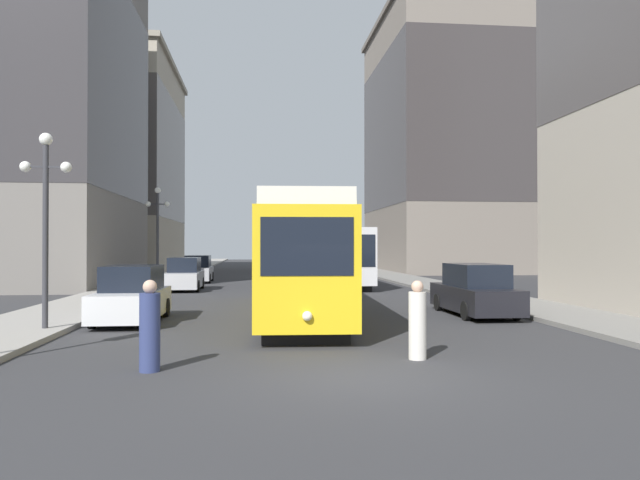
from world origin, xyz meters
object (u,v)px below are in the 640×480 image
(parked_car_right_far, at_px, (475,291))
(transit_bus, at_px, (338,254))
(parked_car_left_far, at_px, (198,270))
(lamp_post_left_far, at_px, (158,221))
(pedestrian_crossing_far, at_px, (150,329))
(pedestrian_crossing_near, at_px, (417,323))
(streetcar, at_px, (300,256))
(lamp_post_left_near, at_px, (46,200))
(parked_car_left_mid, at_px, (184,275))
(parked_car_left_near, at_px, (132,296))

(parked_car_right_far, bearing_deg, transit_bus, -80.53)
(transit_bus, relative_size, parked_car_left_far, 2.66)
(transit_bus, relative_size, lamp_post_left_far, 2.09)
(pedestrian_crossing_far, bearing_deg, parked_car_left_far, -87.19)
(pedestrian_crossing_near, bearing_deg, transit_bus, -16.80)
(streetcar, bearing_deg, lamp_post_left_near, -149.55)
(parked_car_left_mid, height_order, lamp_post_left_far, lamp_post_left_far)
(streetcar, distance_m, lamp_post_left_far, 16.93)
(parked_car_right_far, distance_m, parked_car_left_far, 23.94)
(transit_bus, relative_size, parked_car_left_near, 2.59)
(parked_car_left_near, xyz_separation_m, pedestrian_crossing_far, (1.93, -7.88, -0.01))
(parked_car_left_far, relative_size, lamp_post_left_far, 0.78)
(parked_car_left_mid, bearing_deg, parked_car_left_far, 89.88)
(streetcar, relative_size, parked_car_left_far, 3.26)
(streetcar, xyz_separation_m, lamp_post_left_near, (-7.42, -3.92, 1.65))
(streetcar, xyz_separation_m, pedestrian_crossing_far, (-3.60, -9.44, -1.27))
(transit_bus, relative_size, parked_car_right_far, 2.45)
(streetcar, relative_size, parked_car_left_near, 3.18)
(parked_car_left_far, distance_m, pedestrian_crossing_near, 29.74)
(parked_car_left_near, xyz_separation_m, lamp_post_left_near, (-1.90, -2.36, 2.91))
(transit_bus, xyz_separation_m, pedestrian_crossing_near, (-1.55, -24.33, -1.15))
(lamp_post_left_far, bearing_deg, lamp_post_left_near, -90.00)
(parked_car_left_far, xyz_separation_m, lamp_post_left_near, (-1.90, -23.96, 2.91))
(streetcar, height_order, parked_car_left_far, streetcar)
(transit_bus, height_order, lamp_post_left_near, lamp_post_left_near)
(lamp_post_left_far, bearing_deg, parked_car_left_far, 68.95)
(parked_car_right_far, relative_size, lamp_post_left_near, 0.90)
(pedestrian_crossing_near, xyz_separation_m, pedestrian_crossing_far, (-5.54, -0.69, 0.04))
(parked_car_left_near, relative_size, parked_car_left_mid, 1.03)
(parked_car_right_far, distance_m, lamp_post_left_near, 14.25)
(parked_car_left_near, bearing_deg, pedestrian_crossing_far, -75.85)
(pedestrian_crossing_near, relative_size, pedestrian_crossing_far, 0.95)
(parked_car_left_mid, distance_m, pedestrian_crossing_near, 22.41)
(lamp_post_left_near, distance_m, lamp_post_left_far, 19.02)
(parked_car_left_near, distance_m, parked_car_left_far, 21.59)
(parked_car_left_near, relative_size, parked_car_left_far, 1.03)
(pedestrian_crossing_far, bearing_deg, parked_car_right_far, -139.61)
(parked_car_left_far, bearing_deg, pedestrian_crossing_far, -86.70)
(parked_car_left_mid, height_order, pedestrian_crossing_far, parked_car_left_mid)
(transit_bus, bearing_deg, parked_car_left_far, 153.50)
(pedestrian_crossing_far, bearing_deg, parked_car_left_mid, -85.88)
(parked_car_right_far, relative_size, parked_car_left_far, 1.09)
(streetcar, xyz_separation_m, pedestrian_crossing_near, (1.94, -8.75, -1.31))
(parked_car_left_near, bearing_deg, pedestrian_crossing_near, -43.54)
(parked_car_left_far, relative_size, pedestrian_crossing_far, 2.54)
(lamp_post_left_near, relative_size, lamp_post_left_far, 0.94)
(parked_car_right_far, bearing_deg, pedestrian_crossing_near, 61.97)
(pedestrian_crossing_far, bearing_deg, parked_car_left_near, -77.20)
(streetcar, height_order, parked_car_right_far, streetcar)
(pedestrian_crossing_near, bearing_deg, lamp_post_left_near, 49.54)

